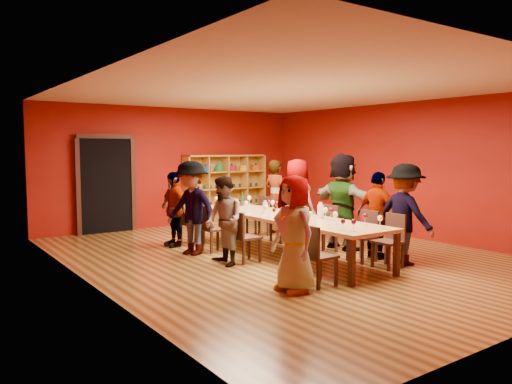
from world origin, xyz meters
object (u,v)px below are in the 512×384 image
person_left_3 (191,208)px  chair_person_right_4 (260,214)px  person_right_0 (405,214)px  chair_person_right_2 (327,226)px  chair_person_left_2 (243,234)px  tasting_table (284,218)px  chair_person_right_0 (391,238)px  person_left_0 (294,234)px  person_left_2 (224,221)px  spittoon_bowl (286,212)px  shelving_unit (225,185)px  person_left_4 (174,209)px  person_right_3 (297,200)px  chair_person_left_0 (315,252)px  wine_bottle (242,201)px  chair_person_right_3 (285,218)px  person_right_2 (343,201)px  chair_person_left_4 (189,220)px  chair_person_left_3 (211,226)px  chair_person_right_1 (365,233)px  person_right_4 (276,197)px  person_right_1 (378,215)px

person_left_3 → chair_person_right_4: size_ratio=1.96×
person_right_0 → chair_person_right_2: 1.62m
person_right_0 → chair_person_left_2: bearing=54.3°
tasting_table → chair_person_right_0: chair_person_right_0 is taller
person_left_0 → person_left_3: (-0.02, 2.95, 0.07)m
person_left_0 → chair_person_right_0: 2.24m
person_left_2 → spittoon_bowl: 1.28m
chair_person_left_2 → person_right_0: bearing=-38.3°
chair_person_left_2 → person_right_0: size_ratio=0.52×
shelving_unit → chair_person_left_2: shelving_unit is taller
person_left_4 → spittoon_bowl: person_left_4 is taller
shelving_unit → person_left_0: (-2.70, -6.18, -0.18)m
tasting_table → person_right_0: bearing=-53.7°
person_left_2 → person_right_3: bearing=120.2°
shelving_unit → chair_person_left_0: shelving_unit is taller
tasting_table → wine_bottle: bearing=82.3°
person_left_2 → chair_person_right_0: size_ratio=1.70×
person_left_2 → chair_person_right_2: (2.20, -0.17, -0.26)m
person_left_4 → chair_person_right_4: bearing=85.6°
chair_person_right_0 → chair_person_right_4: 3.71m
person_left_2 → chair_person_right_3: (2.20, 1.10, -0.26)m
person_left_2 → person_left_4: person_left_2 is taller
chair_person_right_3 → wine_bottle: (-0.68, 0.62, 0.37)m
person_right_2 → chair_person_right_2: bearing=90.1°
tasting_table → person_left_0: person_left_0 is taller
chair_person_left_4 → shelving_unit: bearing=45.1°
chair_person_left_0 → spittoon_bowl: 2.02m
shelving_unit → person_left_3: size_ratio=1.38×
chair_person_left_0 → chair_person_right_0: bearing=4.7°
person_left_3 → spittoon_bowl: (1.31, -1.17, -0.06)m
person_left_3 → spittoon_bowl: bearing=29.9°
chair_person_left_3 → person_left_4: 1.00m
person_left_3 → chair_person_right_2: 2.59m
person_left_3 → person_right_0: person_left_3 is taller
person_left_0 → chair_person_right_1: person_left_0 is taller
person_right_4 → person_left_3: bearing=98.0°
chair_person_left_0 → chair_person_right_0: size_ratio=1.00×
tasting_table → shelving_unit: (1.40, 4.32, 0.28)m
person_left_3 → chair_person_left_4: bearing=137.0°
chair_person_left_2 → chair_person_right_0: size_ratio=1.00×
person_left_4 → chair_person_right_0: size_ratio=1.70×
chair_person_left_4 → person_right_1: size_ratio=0.57×
person_left_4 → person_right_1: bearing=33.9°
chair_person_left_0 → chair_person_left_2: (0.00, 1.86, 0.00)m
chair_person_left_2 → chair_person_right_1: size_ratio=1.00×
person_left_4 → person_right_0: 4.47m
chair_person_left_3 → person_left_4: person_left_4 is taller
shelving_unit → chair_person_right_2: (-0.49, -4.48, -0.49)m
person_left_0 → chair_person_left_4: bearing=176.5°
chair_person_right_2 → chair_person_right_3: 1.27m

